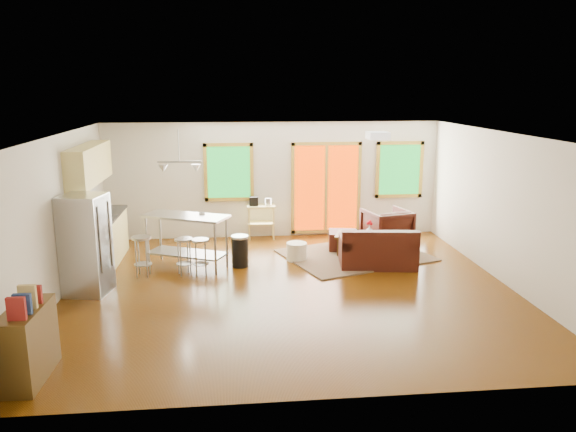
{
  "coord_description": "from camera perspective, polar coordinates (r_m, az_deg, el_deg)",
  "views": [
    {
      "loc": [
        -0.96,
        -8.98,
        3.35
      ],
      "look_at": [
        0.0,
        0.3,
        1.2
      ],
      "focal_mm": 35.0,
      "sensor_mm": 36.0,
      "label": 1
    }
  ],
  "objects": [
    {
      "name": "bookshelf",
      "position": [
        7.32,
        -24.92,
        -11.59
      ],
      "size": [
        0.41,
        0.99,
        1.16
      ],
      "rotation": [
        0.0,
        0.0,
        -0.03
      ],
      "color": "#3B270C",
      "rests_on": "floor"
    },
    {
      "name": "window_right",
      "position": [
        13.16,
        11.25,
        4.64
      ],
      "size": [
        1.1,
        0.05,
        1.3
      ],
      "color": "#0D5618",
      "rests_on": "back_wall"
    },
    {
      "name": "ceiling_flush",
      "position": [
        9.95,
        9.11,
        8.09
      ],
      "size": [
        0.35,
        0.35,
        0.12
      ],
      "primitive_type": "cube",
      "color": "white",
      "rests_on": "ceiling"
    },
    {
      "name": "kitchen_cart",
      "position": [
        12.6,
        -2.85,
        0.62
      ],
      "size": [
        0.64,
        0.42,
        0.96
      ],
      "rotation": [
        0.0,
        0.0,
        -0.03
      ],
      "color": "#D1BF69",
      "rests_on": "floor"
    },
    {
      "name": "book",
      "position": [
        11.35,
        9.79,
        -1.59
      ],
      "size": [
        0.19,
        0.09,
        0.26
      ],
      "primitive_type": "imported",
      "rotation": [
        0.0,
        0.0,
        -0.36
      ],
      "color": "maroon",
      "rests_on": "coffee_table"
    },
    {
      "name": "island",
      "position": [
        10.76,
        -10.3,
        -1.55
      ],
      "size": [
        1.71,
        1.24,
        1.01
      ],
      "rotation": [
        0.0,
        0.0,
        -0.43
      ],
      "color": "#B7BABC",
      "rests_on": "floor"
    },
    {
      "name": "coffee_table",
      "position": [
        11.48,
        7.61,
        -2.18
      ],
      "size": [
        1.23,
        0.97,
        0.43
      ],
      "rotation": [
        0.0,
        0.0,
        -0.34
      ],
      "color": "#3B270C",
      "rests_on": "floor"
    },
    {
      "name": "floor",
      "position": [
        9.64,
        0.18,
        -7.43
      ],
      "size": [
        7.5,
        7.0,
        0.02
      ],
      "primitive_type": "cube",
      "color": "#3B1E04",
      "rests_on": "ground"
    },
    {
      "name": "right_wall",
      "position": [
        10.35,
        21.36,
        0.65
      ],
      "size": [
        0.02,
        7.0,
        2.6
      ],
      "primitive_type": "cube",
      "color": "beige",
      "rests_on": "ground"
    },
    {
      "name": "pendant_light",
      "position": [
        10.63,
        -10.96,
        4.88
      ],
      "size": [
        0.8,
        0.18,
        0.79
      ],
      "color": "gray",
      "rests_on": "ceiling"
    },
    {
      "name": "armchair",
      "position": [
        12.17,
        9.98,
        -1.01
      ],
      "size": [
        1.05,
        1.01,
        0.9
      ],
      "primitive_type": "imported",
      "rotation": [
        0.0,
        0.0,
        3.39
      ],
      "color": "black",
      "rests_on": "floor"
    },
    {
      "name": "window_left",
      "position": [
        12.58,
        -6.04,
        4.45
      ],
      "size": [
        1.1,
        0.05,
        1.3
      ],
      "color": "#0D5618",
      "rests_on": "back_wall"
    },
    {
      "name": "bar_stool_c",
      "position": [
        10.31,
        -8.89,
        -3.26
      ],
      "size": [
        0.34,
        0.34,
        0.67
      ],
      "rotation": [
        0.0,
        0.0,
        0.09
      ],
      "color": "#B7BABC",
      "rests_on": "floor"
    },
    {
      "name": "ottoman",
      "position": [
        11.87,
        5.6,
        -2.49
      ],
      "size": [
        0.67,
        0.67,
        0.39
      ],
      "primitive_type": "cube",
      "rotation": [
        0.0,
        0.0,
        -0.15
      ],
      "color": "black",
      "rests_on": "floor"
    },
    {
      "name": "left_wall",
      "position": [
        9.63,
        -22.65,
        -0.33
      ],
      "size": [
        0.02,
        7.0,
        2.6
      ],
      "primitive_type": "cube",
      "color": "beige",
      "rests_on": "ground"
    },
    {
      "name": "bar_stool_b",
      "position": [
        10.35,
        -10.53,
        -3.18
      ],
      "size": [
        0.41,
        0.41,
        0.68
      ],
      "rotation": [
        0.0,
        0.0,
        0.33
      ],
      "color": "#B7BABC",
      "rests_on": "floor"
    },
    {
      "name": "ceiling",
      "position": [
        9.07,
        0.2,
        8.29
      ],
      "size": [
        7.5,
        7.0,
        0.02
      ],
      "primitive_type": "cube",
      "color": "silver",
      "rests_on": "ground"
    },
    {
      "name": "french_doors",
      "position": [
        12.83,
        3.89,
        2.84
      ],
      "size": [
        1.6,
        0.05,
        2.1
      ],
      "color": "#B22B00",
      "rests_on": "back_wall"
    },
    {
      "name": "refrigerator",
      "position": [
        9.77,
        -19.81,
        -2.76
      ],
      "size": [
        0.78,
        0.77,
        1.66
      ],
      "rotation": [
        0.0,
        0.0,
        -0.2
      ],
      "color": "#B7BABC",
      "rests_on": "floor"
    },
    {
      "name": "pouf",
      "position": [
        11.11,
        0.89,
        -3.63
      ],
      "size": [
        0.51,
        0.51,
        0.35
      ],
      "primitive_type": "cylinder",
      "rotation": [
        0.0,
        0.0,
        -0.32
      ],
      "color": "white",
      "rests_on": "floor"
    },
    {
      "name": "trash_can",
      "position": [
        10.74,
        -4.9,
        -3.55
      ],
      "size": [
        0.43,
        0.43,
        0.6
      ],
      "rotation": [
        0.0,
        0.0,
        0.4
      ],
      "color": "black",
      "rests_on": "floor"
    },
    {
      "name": "cabinets",
      "position": [
        11.24,
        -18.74,
        -0.17
      ],
      "size": [
        0.64,
        2.24,
        2.3
      ],
      "color": "#D1BF69",
      "rests_on": "floor"
    },
    {
      "name": "cup",
      "position": [
        10.72,
        -8.73,
        0.2
      ],
      "size": [
        0.14,
        0.12,
        0.12
      ],
      "primitive_type": "imported",
      "rotation": [
        0.0,
        0.0,
        0.27
      ],
      "color": "silver",
      "rests_on": "island"
    },
    {
      "name": "back_wall",
      "position": [
        12.7,
        -1.49,
        3.68
      ],
      "size": [
        7.5,
        0.02,
        2.6
      ],
      "primitive_type": "cube",
      "color": "beige",
      "rests_on": "ground"
    },
    {
      "name": "front_wall",
      "position": [
        5.92,
        3.82,
        -7.31
      ],
      "size": [
        7.5,
        0.02,
        2.6
      ],
      "primitive_type": "cube",
      "color": "beige",
      "rests_on": "ground"
    },
    {
      "name": "vase",
      "position": [
        11.57,
        8.27,
        -1.37
      ],
      "size": [
        0.23,
        0.24,
        0.3
      ],
      "rotation": [
        0.0,
        0.0,
        -0.39
      ],
      "color": "silver",
      "rests_on": "coffee_table"
    },
    {
      "name": "rug",
      "position": [
        11.51,
        6.84,
        -3.97
      ],
      "size": [
        3.25,
        2.87,
        0.03
      ],
      "primitive_type": "cube",
      "rotation": [
        0.0,
        0.0,
        0.34
      ],
      "color": "#495B3D",
      "rests_on": "floor"
    },
    {
      "name": "bar_stool_a",
      "position": [
        10.42,
        -14.61,
        -3.04
      ],
      "size": [
        0.38,
        0.38,
        0.74
      ],
      "rotation": [
        0.0,
        0.0,
        -0.09
      ],
      "color": "#B7BABC",
      "rests_on": "floor"
    },
    {
      "name": "loveseat",
      "position": [
        10.83,
        9.11,
        -3.54
      ],
      "size": [
        1.51,
        0.97,
        0.76
      ],
      "rotation": [
        0.0,
        0.0,
        -0.11
      ],
      "color": "black",
      "rests_on": "floor"
    }
  ]
}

